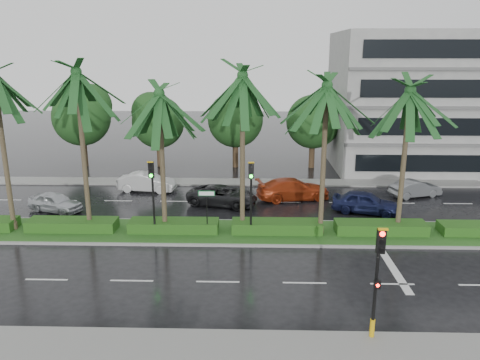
{
  "coord_description": "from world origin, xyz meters",
  "views": [
    {
      "loc": [
        1.55,
        -24.53,
        10.22
      ],
      "look_at": [
        0.85,
        1.5,
        3.11
      ],
      "focal_mm": 35.0,
      "sensor_mm": 36.0,
      "label": 1
    }
  ],
  "objects_px": {
    "car_silver": "(55,202)",
    "car_darkgrey": "(222,195)",
    "car_blue": "(365,202)",
    "car_white": "(147,182)",
    "signal_near": "(377,279)",
    "car_red": "(293,189)",
    "signal_median_left": "(152,187)",
    "street_sign": "(207,201)",
    "car_grey": "(415,189)"
  },
  "relations": [
    {
      "from": "street_sign",
      "to": "car_red",
      "type": "height_order",
      "value": "street_sign"
    },
    {
      "from": "car_silver",
      "to": "car_grey",
      "type": "distance_m",
      "value": 25.31
    },
    {
      "from": "signal_near",
      "to": "car_white",
      "type": "relative_size",
      "value": 1.01
    },
    {
      "from": "car_silver",
      "to": "car_grey",
      "type": "bearing_deg",
      "value": -59.77
    },
    {
      "from": "car_white",
      "to": "car_darkgrey",
      "type": "distance_m",
      "value": 6.75
    },
    {
      "from": "signal_median_left",
      "to": "car_silver",
      "type": "bearing_deg",
      "value": 150.04
    },
    {
      "from": "car_white",
      "to": "car_darkgrey",
      "type": "height_order",
      "value": "car_white"
    },
    {
      "from": "street_sign",
      "to": "car_blue",
      "type": "distance_m",
      "value": 11.01
    },
    {
      "from": "street_sign",
      "to": "car_white",
      "type": "distance_m",
      "value": 10.63
    },
    {
      "from": "car_darkgrey",
      "to": "car_grey",
      "type": "height_order",
      "value": "car_darkgrey"
    },
    {
      "from": "street_sign",
      "to": "car_grey",
      "type": "bearing_deg",
      "value": 29.22
    },
    {
      "from": "car_silver",
      "to": "car_red",
      "type": "distance_m",
      "value": 16.3
    },
    {
      "from": "car_red",
      "to": "car_blue",
      "type": "xyz_separation_m",
      "value": [
        4.5,
        -2.86,
        -0.03
      ]
    },
    {
      "from": "car_blue",
      "to": "car_grey",
      "type": "relative_size",
      "value": 1.13
    },
    {
      "from": "car_red",
      "to": "street_sign",
      "type": "bearing_deg",
      "value": 129.7
    },
    {
      "from": "signal_median_left",
      "to": "car_silver",
      "type": "distance_m",
      "value": 8.97
    },
    {
      "from": "street_sign",
      "to": "signal_median_left",
      "type": "bearing_deg",
      "value": -176.53
    },
    {
      "from": "signal_near",
      "to": "car_silver",
      "type": "distance_m",
      "value": 22.5
    },
    {
      "from": "car_blue",
      "to": "car_white",
      "type": "bearing_deg",
      "value": 91.05
    },
    {
      "from": "signal_median_left",
      "to": "car_darkgrey",
      "type": "relative_size",
      "value": 0.9
    },
    {
      "from": "street_sign",
      "to": "car_grey",
      "type": "distance_m",
      "value": 16.68
    },
    {
      "from": "car_white",
      "to": "car_blue",
      "type": "bearing_deg",
      "value": -100.85
    },
    {
      "from": "signal_median_left",
      "to": "car_grey",
      "type": "bearing_deg",
      "value": 25.35
    },
    {
      "from": "signal_median_left",
      "to": "car_darkgrey",
      "type": "height_order",
      "value": "signal_median_left"
    },
    {
      "from": "signal_median_left",
      "to": "street_sign",
      "type": "bearing_deg",
      "value": 3.47
    },
    {
      "from": "signal_median_left",
      "to": "car_red",
      "type": "distance_m",
      "value": 11.52
    },
    {
      "from": "street_sign",
      "to": "car_blue",
      "type": "relative_size",
      "value": 0.61
    },
    {
      "from": "street_sign",
      "to": "car_grey",
      "type": "height_order",
      "value": "street_sign"
    },
    {
      "from": "signal_near",
      "to": "street_sign",
      "type": "height_order",
      "value": "signal_near"
    },
    {
      "from": "street_sign",
      "to": "car_blue",
      "type": "height_order",
      "value": "street_sign"
    },
    {
      "from": "signal_near",
      "to": "signal_median_left",
      "type": "height_order",
      "value": "signal_median_left"
    },
    {
      "from": "street_sign",
      "to": "car_darkgrey",
      "type": "height_order",
      "value": "street_sign"
    },
    {
      "from": "signal_median_left",
      "to": "car_darkgrey",
      "type": "bearing_deg",
      "value": 59.85
    },
    {
      "from": "car_darkgrey",
      "to": "car_blue",
      "type": "height_order",
      "value": "car_blue"
    },
    {
      "from": "signal_near",
      "to": "car_darkgrey",
      "type": "xyz_separation_m",
      "value": [
        -6.5,
        15.71,
        -1.83
      ]
    },
    {
      "from": "car_white",
      "to": "car_red",
      "type": "distance_m",
      "value": 11.11
    },
    {
      "from": "signal_near",
      "to": "car_red",
      "type": "distance_m",
      "value": 17.29
    },
    {
      "from": "signal_near",
      "to": "car_red",
      "type": "relative_size",
      "value": 0.83
    },
    {
      "from": "car_red",
      "to": "car_grey",
      "type": "bearing_deg",
      "value": -97.81
    },
    {
      "from": "signal_near",
      "to": "car_blue",
      "type": "height_order",
      "value": "signal_near"
    },
    {
      "from": "signal_near",
      "to": "signal_median_left",
      "type": "xyz_separation_m",
      "value": [
        -10.0,
        9.69,
        0.49
      ]
    },
    {
      "from": "car_darkgrey",
      "to": "car_grey",
      "type": "xyz_separation_m",
      "value": [
        14.0,
        2.27,
        -0.05
      ]
    },
    {
      "from": "car_darkgrey",
      "to": "car_red",
      "type": "height_order",
      "value": "car_red"
    },
    {
      "from": "signal_near",
      "to": "car_white",
      "type": "xyz_separation_m",
      "value": [
        -12.47,
        18.88,
        -1.79
      ]
    },
    {
      "from": "car_silver",
      "to": "car_darkgrey",
      "type": "height_order",
      "value": "car_darkgrey"
    },
    {
      "from": "street_sign",
      "to": "car_red",
      "type": "bearing_deg",
      "value": 52.87
    },
    {
      "from": "car_silver",
      "to": "car_white",
      "type": "xyz_separation_m",
      "value": [
        5.03,
        4.86,
        0.07
      ]
    },
    {
      "from": "car_blue",
      "to": "car_silver",
      "type": "bearing_deg",
      "value": 108.35
    },
    {
      "from": "signal_near",
      "to": "car_grey",
      "type": "relative_size",
      "value": 1.15
    },
    {
      "from": "signal_near",
      "to": "car_blue",
      "type": "relative_size",
      "value": 1.02
    }
  ]
}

